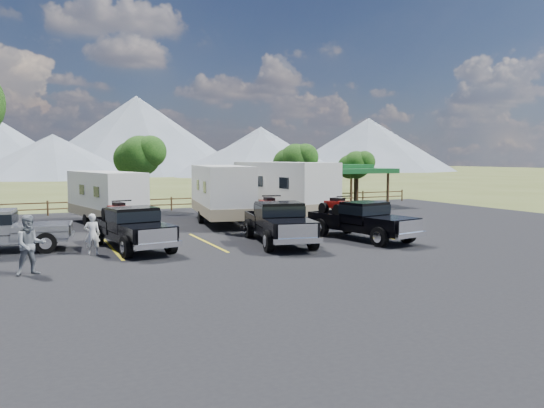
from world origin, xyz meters
name	(u,v)px	position (x,y,z in m)	size (l,w,h in m)	color
ground	(288,255)	(0.00, 0.00, 0.00)	(320.00, 320.00, 0.00)	#515A26
asphalt_lot	(258,243)	(0.00, 3.00, 0.02)	(44.00, 34.00, 0.04)	black
stall_lines	(249,239)	(0.00, 4.00, 0.04)	(12.12, 5.50, 0.01)	yellow
tree_ne_a	(295,161)	(8.97, 17.01, 3.48)	(3.11, 2.92, 4.76)	black
tree_ne_b	(356,165)	(14.98, 18.01, 3.13)	(2.77, 2.59, 4.27)	black
tree_north	(140,156)	(-2.03, 19.02, 3.83)	(3.46, 3.24, 5.25)	black
rail_fence	(199,201)	(2.00, 18.50, 0.61)	(36.12, 0.12, 1.00)	brown
pavilion	(342,170)	(13.00, 17.00, 2.79)	(6.20, 6.20, 3.22)	brown
mountain_range	(36,138)	(-7.63, 105.98, 7.87)	(209.00, 71.00, 20.00)	slate
rig_left	(131,226)	(-5.28, 3.73, 0.96)	(2.72, 5.93, 1.91)	black
rig_center	(278,221)	(0.75, 2.55, 1.00)	(2.98, 6.25, 2.00)	black
rig_right	(361,219)	(4.63, 1.99, 0.96)	(2.91, 5.97, 1.91)	black
trailer_left	(106,197)	(-5.19, 12.16, 1.57)	(3.59, 8.43, 2.92)	silver
trailer_center	(221,193)	(0.79, 10.14, 1.74)	(3.56, 9.38, 3.24)	silver
trailer_right	(284,189)	(4.88, 10.55, 1.83)	(3.55, 9.90, 3.42)	silver
person_a	(92,234)	(-6.87, 2.99, 0.83)	(0.58, 0.38, 1.58)	white
person_b	(30,245)	(-9.01, 0.12, 0.99)	(0.93, 0.72, 1.91)	gray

